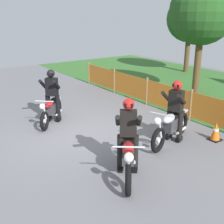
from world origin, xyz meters
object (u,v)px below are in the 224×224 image
Objects in this scene: rider_lead at (175,109)px; motorcycle_trailing at (128,156)px; rider_trailing at (128,131)px; rider_third at (52,93)px; motorcycle_lead at (171,126)px; traffic_cone at (216,131)px; motorcycle_third at (51,110)px.

motorcycle_trailing is at bearing 0.10° from rider_lead.
rider_trailing is 3.90m from rider_third.
traffic_cone is (0.60, 1.14, -0.23)m from motorcycle_lead.
motorcycle_lead reaches higher than traffic_cone.
rider_trailing is at bearing -179.49° from motorcycle_trailing.
motorcycle_lead is 2.11m from motorcycle_trailing.
motorcycle_lead is at bearing 71.15° from rider_third.
motorcycle_lead is at bearing 74.09° from motorcycle_third.
motorcycle_trailing is 3.93m from motorcycle_third.
motorcycle_lead is 0.48m from rider_lead.
motorcycle_lead is 1.99m from rider_trailing.
motorcycle_lead is 3.91m from rider_third.
rider_lead is (-0.75, 2.19, 0.44)m from motorcycle_trailing.
motorcycle_trailing is 3.25× the size of traffic_cone.
rider_trailing reaches higher than motorcycle_lead.
rider_third reaches higher than motorcycle_third.
rider_lead is at bearing -125.28° from traffic_cone.
traffic_cone is at bearing 126.05° from rider_lead.
traffic_cone is (3.85, 3.15, -0.18)m from motorcycle_third.
motorcycle_trailing is 3.15m from traffic_cone.
motorcycle_lead is 1.18× the size of motorcycle_trailing.
rider_trailing is 1.00× the size of rider_third.
rider_trailing is at bearing -3.75° from motorcycle_lead.
motorcycle_trailing is at bearing -88.64° from traffic_cone.
rider_lead is at bearing 146.09° from motorcycle_trailing.
rider_third is (-4.08, 0.13, 0.47)m from motorcycle_trailing.
traffic_cone is (4.01, 3.01, -0.69)m from rider_third.
motorcycle_lead is at bearing 0.57° from rider_lead.
motorcycle_lead is at bearing -117.84° from traffic_cone.
motorcycle_trailing is 4.11m from rider_third.
motorcycle_lead is 1.21× the size of rider_third.
rider_lead is 2.13m from rider_trailing.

